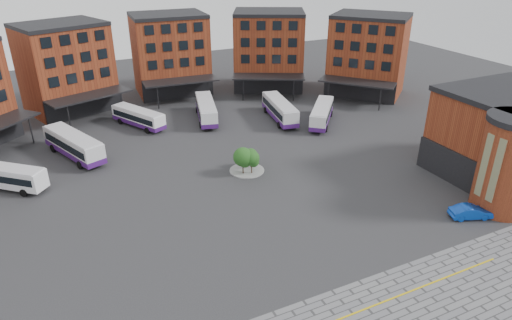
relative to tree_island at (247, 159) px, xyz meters
name	(u,v)px	position (x,y,z in m)	size (l,w,h in m)	color
ground	(278,222)	(-1.89, -11.55, -1.94)	(160.00, 160.00, 0.00)	#28282B
yellow_line	(381,303)	(0.11, -25.55, -1.91)	(26.00, 0.15, 0.02)	gold
main_building	(140,72)	(-6.66, 26.70, 5.29)	(94.14, 42.48, 14.60)	brown
east_building	(505,139)	(26.81, -14.60, 3.35)	(17.40, 15.40, 10.60)	brown
tree_island	(247,159)	(0.00, 0.00, 0.00)	(4.40, 4.40, 3.57)	gray
bus_a	(5,175)	(-27.19, 8.64, -0.25)	(9.10, 8.34, 2.85)	white
bus_b	(74,145)	(-19.00, 14.23, -0.13)	(6.82, 12.00, 3.33)	silver
bus_c	(138,117)	(-8.74, 21.74, -0.40)	(6.67, 10.06, 2.85)	white
bus_d	(206,110)	(1.86, 20.04, -0.22)	(5.34, 11.55, 3.17)	white
bus_e	(280,109)	(12.61, 14.90, -0.21)	(4.53, 11.63, 3.20)	silver
bus_f	(322,113)	(17.84, 10.54, -0.30)	(8.85, 9.78, 3.03)	silver
blue_car	(471,212)	(16.75, -19.61, -1.22)	(1.53, 4.39, 1.44)	#0D3FB4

